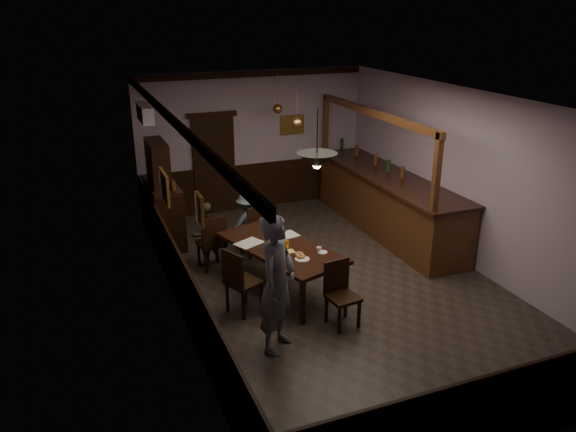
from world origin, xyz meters
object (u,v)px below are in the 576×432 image
chair_side (239,279)px  coffee_cup (319,249)px  person_standing (277,284)px  pendant_brass_far (278,109)px  person_seated_left (205,234)px  person_seated_right (247,223)px  soda_can (287,244)px  chair_near (340,290)px  bar_counter (387,201)px  pendant_brass_mid (297,123)px  dining_table (281,250)px  pendant_iron (317,161)px  sideboard (163,202)px  chair_far_left (213,241)px  chair_far_right (256,228)px

chair_side → coffee_cup: chair_side is taller
person_standing → pendant_brass_far: 5.18m
person_seated_left → person_seated_right: size_ratio=1.02×
person_seated_right → soda_can: person_seated_right is taller
person_seated_right → soda_can: bearing=76.1°
chair_near → bar_counter: 3.70m
person_seated_right → pendant_brass_mid: 2.00m
dining_table → pendant_iron: size_ratio=2.91×
person_standing → bar_counter: bearing=-3.9°
person_seated_left → dining_table: bearing=102.4°
pendant_iron → pendant_brass_mid: (0.71, 2.43, 0.01)m
sideboard → pendant_brass_mid: pendant_brass_mid is taller
chair_near → coffee_cup: bearing=79.8°
person_standing → pendant_iron: pendant_iron is taller
pendant_brass_far → sideboard: bearing=-168.9°
dining_table → person_seated_right: bearing=91.2°
chair_far_left → bar_counter: bar_counter is taller
chair_near → pendant_iron: size_ratio=1.15×
chair_far_right → pendant_iron: size_ratio=1.19×
person_seated_left → bar_counter: size_ratio=0.26×
chair_near → person_seated_right: (-0.44, 2.87, 0.04)m
person_standing → chair_near: bearing=-31.7°
dining_table → bar_counter: 3.23m
dining_table → sideboard: bearing=117.0°
person_seated_left → bar_counter: bearing=161.7°
person_standing → person_seated_left: (-0.26, 2.85, -0.37)m
person_standing → soda_can: 1.56m
bar_counter → pendant_brass_far: (-1.69, 1.63, 1.68)m
sideboard → pendant_brass_mid: size_ratio=2.41×
chair_near → coffee_cup: chair_near is taller
pendant_brass_far → person_seated_left: bearing=-138.3°
chair_far_right → sideboard: bearing=-51.6°
chair_side → person_seated_left: bearing=-22.1°
person_seated_left → chair_far_left: bearing=83.1°
chair_side → pendant_brass_far: size_ratio=1.25×
chair_side → bar_counter: bar_counter is taller
chair_near → pendant_brass_far: (0.74, 4.42, 1.78)m
person_seated_right → sideboard: sideboard is taller
chair_far_right → person_standing: size_ratio=0.52×
chair_far_left → person_seated_right: (0.79, 0.54, 0.02)m
chair_far_left → soda_can: size_ratio=8.27×
bar_counter → person_seated_left: bearing=-177.1°
sideboard → bar_counter: 4.36m
sideboard → pendant_iron: (1.60, -3.44, 1.50)m
soda_can → pendant_brass_far: pendant_brass_far is taller
person_standing → pendant_brass_mid: 3.80m
soda_can → bar_counter: bearing=30.6°
dining_table → coffee_cup: 0.64m
chair_far_left → chair_near: chair_far_left is taller
dining_table → person_seated_left: 1.62m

